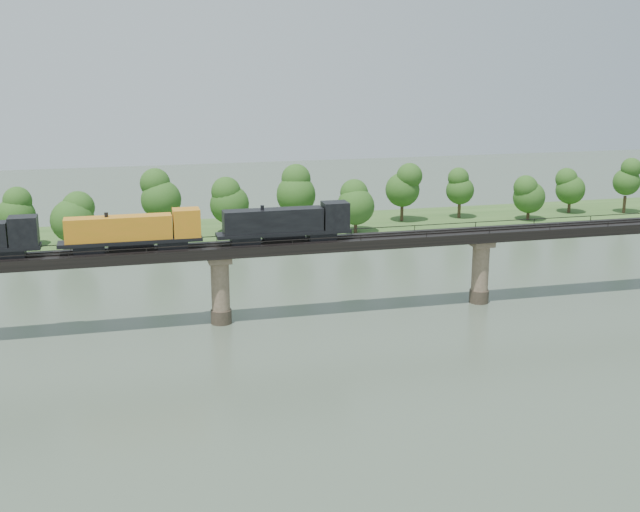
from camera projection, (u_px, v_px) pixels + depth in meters
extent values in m
plane|color=#3D4B3B|center=(257.00, 411.00, 86.62)|extent=(400.00, 400.00, 0.00)
cube|color=#315321|center=(187.00, 235.00, 166.28)|extent=(300.00, 24.00, 1.60)
cylinder|color=#473A2D|center=(221.00, 316.00, 114.56)|extent=(3.00, 3.00, 2.00)
cylinder|color=#8F765D|center=(220.00, 286.00, 113.45)|extent=(2.60, 2.60, 9.00)
cube|color=#8F765D|center=(219.00, 259.00, 112.46)|extent=(3.20, 3.20, 1.00)
cylinder|color=#473A2D|center=(479.00, 296.00, 124.07)|extent=(3.00, 3.00, 2.00)
cylinder|color=#8F765D|center=(480.00, 268.00, 122.96)|extent=(2.60, 2.60, 9.00)
cube|color=#8F765D|center=(482.00, 243.00, 121.97)|extent=(3.20, 3.20, 1.00)
cube|color=black|center=(219.00, 250.00, 112.15)|extent=(220.00, 5.00, 1.50)
cube|color=black|center=(220.00, 246.00, 111.24)|extent=(220.00, 0.12, 0.16)
cube|color=black|center=(218.00, 243.00, 112.65)|extent=(220.00, 0.12, 0.16)
cube|color=black|center=(221.00, 244.00, 109.54)|extent=(220.00, 0.10, 0.10)
cube|color=black|center=(217.00, 236.00, 114.05)|extent=(220.00, 0.10, 0.10)
cube|color=black|center=(221.00, 246.00, 109.62)|extent=(0.08, 0.08, 0.70)
cube|color=black|center=(217.00, 239.00, 114.13)|extent=(0.08, 0.08, 0.70)
cylinder|color=#382619|center=(18.00, 239.00, 152.21)|extent=(0.70, 0.70, 3.34)
sphere|color=#1F4914|center=(16.00, 216.00, 151.11)|extent=(7.18, 7.18, 7.18)
sphere|color=#1F4914|center=(15.00, 201.00, 150.42)|extent=(5.39, 5.39, 5.39)
cylinder|color=#382619|center=(74.00, 240.00, 152.18)|extent=(0.70, 0.70, 2.83)
sphere|color=#1F4914|center=(73.00, 221.00, 151.25)|extent=(8.26, 8.26, 8.26)
sphere|color=#1F4914|center=(72.00, 208.00, 150.67)|extent=(6.19, 6.19, 6.19)
cylinder|color=#382619|center=(162.00, 226.00, 162.21)|extent=(0.70, 0.70, 3.96)
sphere|color=#1F4914|center=(161.00, 200.00, 160.90)|extent=(8.07, 8.07, 8.07)
sphere|color=#1F4914|center=(160.00, 184.00, 160.09)|extent=(6.05, 6.05, 6.05)
cylinder|color=#382619|center=(230.00, 225.00, 164.08)|extent=(0.70, 0.70, 3.27)
sphere|color=#1F4914|center=(230.00, 204.00, 163.00)|extent=(8.03, 8.03, 8.03)
sphere|color=#1F4914|center=(229.00, 191.00, 162.33)|extent=(6.02, 6.02, 6.02)
cylinder|color=#382619|center=(296.00, 219.00, 168.45)|extent=(0.70, 0.70, 3.92)
sphere|color=#1F4914|center=(296.00, 195.00, 167.16)|extent=(8.29, 8.29, 8.29)
sphere|color=#1F4914|center=(296.00, 179.00, 166.36)|extent=(6.21, 6.21, 6.21)
cylinder|color=#382619|center=(355.00, 225.00, 164.63)|extent=(0.70, 0.70, 3.02)
sphere|color=#1F4914|center=(356.00, 206.00, 163.63)|extent=(7.74, 7.74, 7.74)
sphere|color=#1F4914|center=(356.00, 194.00, 163.01)|extent=(5.80, 5.80, 5.80)
cylinder|color=#382619|center=(402.00, 213.00, 175.82)|extent=(0.70, 0.70, 3.80)
sphere|color=#1F4914|center=(402.00, 190.00, 174.57)|extent=(7.47, 7.47, 7.47)
sphere|color=#1F4914|center=(403.00, 175.00, 173.79)|extent=(5.60, 5.60, 5.60)
cylinder|color=#382619|center=(459.00, 210.00, 179.34)|extent=(0.70, 0.70, 3.38)
sphere|color=#1F4914|center=(460.00, 190.00, 178.23)|extent=(6.23, 6.23, 6.23)
sphere|color=#1F4914|center=(461.00, 178.00, 177.53)|extent=(4.67, 4.67, 4.67)
cylinder|color=#382619|center=(528.00, 214.00, 177.20)|extent=(0.70, 0.70, 2.77)
sphere|color=#1F4914|center=(529.00, 197.00, 176.28)|extent=(7.04, 7.04, 7.04)
sphere|color=#1F4914|center=(530.00, 187.00, 175.71)|extent=(5.28, 5.28, 5.28)
cylinder|color=#382619|center=(569.00, 206.00, 185.20)|extent=(0.70, 0.70, 2.94)
sphere|color=#1F4914|center=(570.00, 190.00, 184.23)|extent=(6.73, 6.73, 6.73)
sphere|color=#1F4914|center=(571.00, 179.00, 183.62)|extent=(5.05, 5.05, 5.05)
cylinder|color=#382619|center=(624.00, 204.00, 184.70)|extent=(0.70, 0.70, 3.94)
sphere|color=#1F4914|center=(626.00, 182.00, 183.40)|extent=(6.17, 6.17, 6.17)
sphere|color=#1F4914|center=(628.00, 168.00, 182.59)|extent=(4.62, 4.62, 4.62)
cube|color=black|center=(322.00, 235.00, 115.35)|extent=(4.04, 2.42, 1.11)
cube|color=black|center=(245.00, 240.00, 112.71)|extent=(4.04, 2.42, 1.11)
cube|color=black|center=(284.00, 233.00, 113.85)|extent=(19.18, 3.03, 0.50)
cube|color=black|center=(273.00, 220.00, 113.03)|extent=(14.13, 2.73, 3.23)
cube|color=black|center=(335.00, 215.00, 115.12)|extent=(3.63, 3.03, 3.84)
cylinder|color=black|center=(284.00, 236.00, 113.99)|extent=(6.06, 1.41, 1.41)
cube|color=black|center=(173.00, 244.00, 110.31)|extent=(4.04, 2.42, 1.11)
cube|color=black|center=(89.00, 248.00, 107.67)|extent=(4.04, 2.42, 1.11)
cube|color=black|center=(131.00, 241.00, 108.82)|extent=(19.18, 3.03, 0.50)
cube|color=orange|center=(119.00, 228.00, 108.00)|extent=(14.13, 2.73, 3.23)
cube|color=orange|center=(186.00, 223.00, 110.08)|extent=(3.63, 3.03, 3.84)
cylinder|color=black|center=(131.00, 245.00, 108.95)|extent=(6.06, 1.41, 1.41)
cube|color=black|center=(9.00, 253.00, 105.27)|extent=(4.04, 2.42, 1.11)
cube|color=black|center=(24.00, 231.00, 105.04)|extent=(3.63, 3.03, 3.84)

